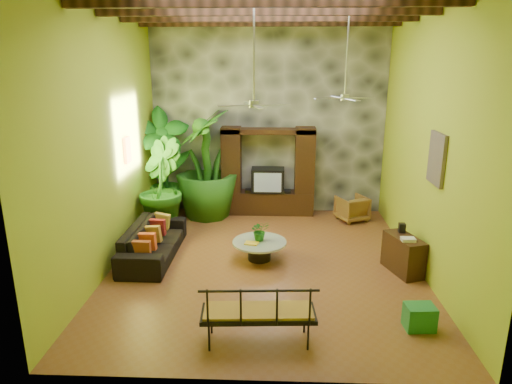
{
  "coord_description": "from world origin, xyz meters",
  "views": [
    {
      "loc": [
        0.16,
        -8.41,
        3.93
      ],
      "look_at": [
        -0.19,
        0.2,
        1.43
      ],
      "focal_mm": 32.0,
      "sensor_mm": 36.0,
      "label": 1
    }
  ],
  "objects_px": {
    "entertainment_center": "(268,178)",
    "coffee_table": "(259,248)",
    "tall_plant_a": "(163,163)",
    "ceiling_fan_back": "(345,87)",
    "green_bin": "(420,317)",
    "iron_bench": "(258,311)",
    "tall_plant_b": "(160,186)",
    "tall_plant_c": "(206,164)",
    "sofa": "(153,241)",
    "wicker_armchair": "(352,208)",
    "ceiling_fan_front": "(254,92)",
    "side_console": "(403,254)"
  },
  "relations": [
    {
      "from": "entertainment_center",
      "to": "ceiling_fan_back",
      "type": "height_order",
      "value": "ceiling_fan_back"
    },
    {
      "from": "tall_plant_a",
      "to": "wicker_armchair",
      "type": "bearing_deg",
      "value": -1.39
    },
    {
      "from": "wicker_armchair",
      "to": "side_console",
      "type": "bearing_deg",
      "value": 75.37
    },
    {
      "from": "side_console",
      "to": "green_bin",
      "type": "height_order",
      "value": "side_console"
    },
    {
      "from": "ceiling_fan_front",
      "to": "wicker_armchair",
      "type": "height_order",
      "value": "ceiling_fan_front"
    },
    {
      "from": "sofa",
      "to": "tall_plant_c",
      "type": "distance_m",
      "value": 2.89
    },
    {
      "from": "entertainment_center",
      "to": "ceiling_fan_front",
      "type": "distance_m",
      "value": 4.3
    },
    {
      "from": "tall_plant_b",
      "to": "entertainment_center",
      "type": "bearing_deg",
      "value": 30.59
    },
    {
      "from": "coffee_table",
      "to": "green_bin",
      "type": "relative_size",
      "value": 2.52
    },
    {
      "from": "sofa",
      "to": "iron_bench",
      "type": "bearing_deg",
      "value": -141.87
    },
    {
      "from": "tall_plant_a",
      "to": "side_console",
      "type": "bearing_deg",
      "value": -30.05
    },
    {
      "from": "ceiling_fan_front",
      "to": "ceiling_fan_back",
      "type": "xyz_separation_m",
      "value": [
        1.8,
        1.6,
        0.0
      ]
    },
    {
      "from": "ceiling_fan_back",
      "to": "tall_plant_b",
      "type": "relative_size",
      "value": 0.83
    },
    {
      "from": "tall_plant_a",
      "to": "tall_plant_c",
      "type": "distance_m",
      "value": 1.08
    },
    {
      "from": "entertainment_center",
      "to": "iron_bench",
      "type": "height_order",
      "value": "entertainment_center"
    },
    {
      "from": "tall_plant_c",
      "to": "side_console",
      "type": "height_order",
      "value": "tall_plant_c"
    },
    {
      "from": "tall_plant_b",
      "to": "coffee_table",
      "type": "relative_size",
      "value": 2.03
    },
    {
      "from": "ceiling_fan_back",
      "to": "tall_plant_a",
      "type": "relative_size",
      "value": 0.66
    },
    {
      "from": "ceiling_fan_back",
      "to": "iron_bench",
      "type": "height_order",
      "value": "ceiling_fan_back"
    },
    {
      "from": "iron_bench",
      "to": "entertainment_center",
      "type": "bearing_deg",
      "value": 86.29
    },
    {
      "from": "green_bin",
      "to": "coffee_table",
      "type": "bearing_deg",
      "value": 136.29
    },
    {
      "from": "sofa",
      "to": "wicker_armchair",
      "type": "xyz_separation_m",
      "value": [
        4.47,
        2.44,
        -0.03
      ]
    },
    {
      "from": "sofa",
      "to": "iron_bench",
      "type": "relative_size",
      "value": 1.41
    },
    {
      "from": "entertainment_center",
      "to": "tall_plant_a",
      "type": "height_order",
      "value": "tall_plant_a"
    },
    {
      "from": "tall_plant_b",
      "to": "side_console",
      "type": "bearing_deg",
      "value": -20.65
    },
    {
      "from": "iron_bench",
      "to": "green_bin",
      "type": "relative_size",
      "value": 3.8
    },
    {
      "from": "ceiling_fan_front",
      "to": "tall_plant_b",
      "type": "relative_size",
      "value": 0.83
    },
    {
      "from": "tall_plant_a",
      "to": "iron_bench",
      "type": "height_order",
      "value": "tall_plant_a"
    },
    {
      "from": "wicker_armchair",
      "to": "iron_bench",
      "type": "height_order",
      "value": "iron_bench"
    },
    {
      "from": "entertainment_center",
      "to": "green_bin",
      "type": "height_order",
      "value": "entertainment_center"
    },
    {
      "from": "entertainment_center",
      "to": "side_console",
      "type": "height_order",
      "value": "entertainment_center"
    },
    {
      "from": "coffee_table",
      "to": "sofa",
      "type": "bearing_deg",
      "value": 178.56
    },
    {
      "from": "wicker_armchair",
      "to": "side_console",
      "type": "relative_size",
      "value": 0.77
    },
    {
      "from": "entertainment_center",
      "to": "wicker_armchair",
      "type": "bearing_deg",
      "value": -12.07
    },
    {
      "from": "coffee_table",
      "to": "iron_bench",
      "type": "height_order",
      "value": "iron_bench"
    },
    {
      "from": "wicker_armchair",
      "to": "side_console",
      "type": "height_order",
      "value": "side_console"
    },
    {
      "from": "tall_plant_b",
      "to": "tall_plant_c",
      "type": "relative_size",
      "value": 0.81
    },
    {
      "from": "iron_bench",
      "to": "side_console",
      "type": "xyz_separation_m",
      "value": [
        2.69,
        2.45,
        -0.17
      ]
    },
    {
      "from": "tall_plant_a",
      "to": "iron_bench",
      "type": "xyz_separation_m",
      "value": [
        2.61,
        -5.52,
        -0.88
      ]
    },
    {
      "from": "tall_plant_b",
      "to": "tall_plant_c",
      "type": "bearing_deg",
      "value": 51.63
    },
    {
      "from": "tall_plant_c",
      "to": "wicker_armchair",
      "type": "bearing_deg",
      "value": -2.33
    },
    {
      "from": "entertainment_center",
      "to": "coffee_table",
      "type": "bearing_deg",
      "value": -92.31
    },
    {
      "from": "tall_plant_a",
      "to": "coffee_table",
      "type": "relative_size",
      "value": 2.57
    },
    {
      "from": "sofa",
      "to": "tall_plant_a",
      "type": "bearing_deg",
      "value": 7.92
    },
    {
      "from": "tall_plant_a",
      "to": "tall_plant_b",
      "type": "xyz_separation_m",
      "value": [
        0.16,
        -1.13,
        -0.29
      ]
    },
    {
      "from": "ceiling_fan_front",
      "to": "green_bin",
      "type": "bearing_deg",
      "value": -35.07
    },
    {
      "from": "ceiling_fan_back",
      "to": "green_bin",
      "type": "bearing_deg",
      "value": -76.99
    },
    {
      "from": "sofa",
      "to": "tall_plant_c",
      "type": "xyz_separation_m",
      "value": [
        0.75,
        2.59,
        1.04
      ]
    },
    {
      "from": "tall_plant_b",
      "to": "green_bin",
      "type": "xyz_separation_m",
      "value": [
        4.88,
        -3.88,
        -0.93
      ]
    },
    {
      "from": "tall_plant_a",
      "to": "ceiling_fan_back",
      "type": "bearing_deg",
      "value": -20.55
    }
  ]
}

